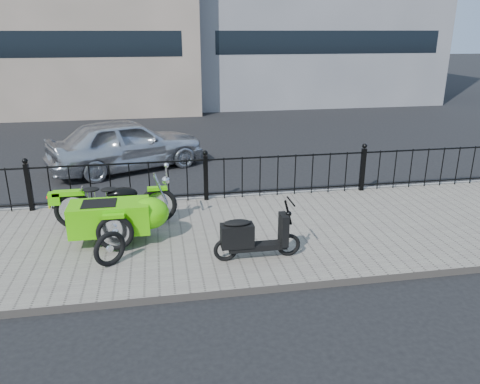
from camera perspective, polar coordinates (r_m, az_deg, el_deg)
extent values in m
plane|color=black|center=(8.83, -3.18, -4.50)|extent=(120.00, 120.00, 0.00)
cube|color=slate|center=(8.35, -2.76, -5.48)|extent=(30.00, 3.80, 0.12)
cube|color=gray|center=(10.13, -4.21, -0.96)|extent=(30.00, 0.10, 0.12)
cylinder|color=black|center=(9.72, -4.25, 3.92)|extent=(14.00, 0.04, 0.04)
cylinder|color=black|center=(9.94, -4.15, -0.26)|extent=(14.00, 0.04, 0.04)
cube|color=black|center=(10.11, -24.32, 0.52)|extent=(0.09, 0.09, 0.96)
sphere|color=black|center=(9.97, -24.74, 3.46)|extent=(0.11, 0.11, 0.11)
cube|color=black|center=(9.83, -4.20, 1.72)|extent=(0.09, 0.09, 0.96)
sphere|color=black|center=(9.68, -4.27, 4.77)|extent=(0.11, 0.11, 0.11)
cube|color=black|center=(10.74, 14.72, 2.66)|extent=(0.09, 0.09, 0.96)
sphere|color=black|center=(10.61, 14.96, 5.46)|extent=(0.11, 0.11, 0.11)
cube|color=black|center=(20.68, -25.37, 15.95)|extent=(12.50, 0.06, 1.00)
cube|color=black|center=(22.50, 11.01, 17.49)|extent=(10.50, 0.06, 1.00)
torus|color=black|center=(8.78, -9.93, -1.61)|extent=(0.69, 0.09, 0.69)
torus|color=black|center=(8.92, -19.59, -2.15)|extent=(0.69, 0.09, 0.69)
torus|color=black|center=(7.76, -14.99, -4.85)|extent=(0.60, 0.08, 0.60)
cube|color=gray|center=(8.82, -14.81, -1.76)|extent=(0.34, 0.22, 0.24)
cylinder|color=black|center=(8.84, -14.77, -2.19)|extent=(1.40, 0.04, 0.04)
ellipsoid|color=black|center=(8.72, -14.16, -0.25)|extent=(0.54, 0.29, 0.26)
cylinder|color=silver|center=(8.59, -8.96, 2.33)|extent=(0.03, 0.56, 0.03)
cylinder|color=silver|center=(8.68, -9.65, 0.33)|extent=(0.25, 0.04, 0.59)
sphere|color=silver|center=(8.63, -9.05, 1.43)|extent=(0.15, 0.15, 0.15)
cube|color=#4ED006|center=(8.67, -10.05, 0.43)|extent=(0.36, 0.12, 0.06)
cube|color=#4ED006|center=(8.82, -20.16, -0.10)|extent=(0.55, 0.16, 0.08)
ellipsoid|color=black|center=(8.71, -15.65, 0.29)|extent=(0.31, 0.22, 0.08)
ellipsoid|color=black|center=(8.75, -17.74, 0.29)|extent=(0.31, 0.22, 0.08)
sphere|color=red|center=(8.91, -22.32, -0.60)|extent=(0.07, 0.07, 0.07)
cube|color=yellow|center=(9.06, -22.18, -1.46)|extent=(0.02, 0.14, 0.10)
cube|color=#4ED006|center=(8.09, -15.58, -2.96)|extent=(1.30, 0.62, 0.50)
ellipsoid|color=#4ED006|center=(8.03, -10.98, -2.54)|extent=(0.65, 0.60, 0.54)
cube|color=black|center=(8.02, -16.79, -1.50)|extent=(0.55, 0.43, 0.06)
cube|color=#4ED006|center=(7.65, -15.17, -2.87)|extent=(0.34, 0.11, 0.06)
torus|color=black|center=(7.51, 5.95, -6.40)|extent=(0.38, 0.06, 0.38)
torus|color=black|center=(7.32, -1.78, -7.04)|extent=(0.38, 0.06, 0.38)
cube|color=black|center=(7.39, 2.14, -6.64)|extent=(0.92, 0.20, 0.09)
cube|color=black|center=(7.24, -0.35, -5.33)|extent=(0.51, 0.24, 0.37)
ellipsoid|color=black|center=(7.16, -0.35, -3.78)|extent=(0.43, 0.22, 0.08)
cube|color=black|center=(7.38, 5.33, -4.55)|extent=(0.11, 0.28, 0.51)
cylinder|color=black|center=(7.29, 5.89, -2.52)|extent=(0.14, 0.04, 0.41)
cylinder|color=black|center=(7.23, 6.22, -1.14)|extent=(0.03, 0.41, 0.03)
torus|color=black|center=(7.41, -15.58, -6.68)|extent=(0.48, 0.41, 0.56)
imported|color=silver|center=(12.75, -13.66, 5.72)|extent=(4.35, 3.08, 1.38)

